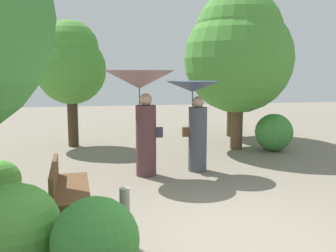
{
  "coord_description": "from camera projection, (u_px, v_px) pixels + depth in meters",
  "views": [
    {
      "loc": [
        -1.72,
        -4.16,
        2.05
      ],
      "look_at": [
        0.0,
        3.75,
        0.92
      ],
      "focal_mm": 40.57,
      "sensor_mm": 36.0,
      "label": 1
    }
  ],
  "objects": [
    {
      "name": "tree_mid_right",
      "position": [
        234.0,
        46.0,
        12.09
      ],
      "size": [
        2.41,
        2.41,
        4.39
      ],
      "color": "#4C3823",
      "rests_on": "ground"
    },
    {
      "name": "bush_behind_bench",
      "position": [
        274.0,
        132.0,
        10.05
      ],
      "size": [
        0.99,
        0.99,
        0.99
      ],
      "primitive_type": "sphere",
      "color": "#428C3D",
      "rests_on": "ground"
    },
    {
      "name": "bush_path_left",
      "position": [
        16.0,
        228.0,
        3.94
      ],
      "size": [
        0.93,
        0.93,
        0.93
      ],
      "primitive_type": "sphere",
      "color": "#4C9338",
      "rests_on": "ground"
    },
    {
      "name": "bush_far_side",
      "position": [
        95.0,
        241.0,
        3.69
      ],
      "size": [
        0.87,
        0.87,
        0.87
      ],
      "primitive_type": "sphere",
      "color": "#387F33",
      "rests_on": "ground"
    },
    {
      "name": "park_bench",
      "position": [
        66.0,
        186.0,
        5.21
      ],
      "size": [
        0.54,
        1.51,
        0.83
      ],
      "rotation": [
        0.0,
        0.0,
        1.6
      ],
      "color": "#38383D",
      "rests_on": "ground"
    },
    {
      "name": "path_marker_post",
      "position": [
        125.0,
        218.0,
        4.46
      ],
      "size": [
        0.12,
        0.12,
        0.73
      ],
      "primitive_type": "cylinder",
      "color": "gray",
      "rests_on": "ground"
    },
    {
      "name": "ground_plane",
      "position": [
        232.0,
        241.0,
        4.67
      ],
      "size": [
        40.0,
        40.0,
        0.0
      ],
      "primitive_type": "plane",
      "color": "gray"
    },
    {
      "name": "tree_near_right",
      "position": [
        238.0,
        50.0,
        10.0
      ],
      "size": [
        2.87,
        2.87,
        4.24
      ],
      "color": "brown",
      "rests_on": "ground"
    },
    {
      "name": "person_right",
      "position": [
        195.0,
        109.0,
        7.88
      ],
      "size": [
        1.12,
        1.12,
        1.89
      ],
      "rotation": [
        0.0,
        0.0,
        1.43
      ],
      "color": "#474C56",
      "rests_on": "ground"
    },
    {
      "name": "person_left",
      "position": [
        141.0,
        96.0,
        7.47
      ],
      "size": [
        1.38,
        1.38,
        2.11
      ],
      "rotation": [
        0.0,
        0.0,
        1.43
      ],
      "color": "#563338",
      "rests_on": "ground"
    },
    {
      "name": "tree_mid_left",
      "position": [
        71.0,
        63.0,
        10.44
      ],
      "size": [
        1.92,
        1.92,
        3.5
      ],
      "color": "#42301E",
      "rests_on": "ground"
    },
    {
      "name": "bush_path_right",
      "position": [
        0.0,
        181.0,
        6.12
      ],
      "size": [
        0.67,
        0.67,
        0.67
      ],
      "primitive_type": "sphere",
      "color": "#4C9338",
      "rests_on": "ground"
    }
  ]
}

